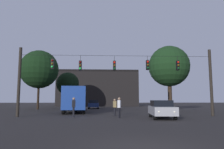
{
  "coord_description": "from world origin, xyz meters",
  "views": [
    {
      "loc": [
        -1.47,
        -6.95,
        1.57
      ],
      "look_at": [
        -0.3,
        17.35,
        4.45
      ],
      "focal_mm": 34.23,
      "sensor_mm": 36.0,
      "label": 1
    }
  ],
  "objects_px": {
    "city_bus": "(76,97)",
    "car_near_right": "(162,109)",
    "tree_left_silhouette": "(39,69)",
    "tree_behind_building": "(169,66)",
    "pedestrian_crossing_left": "(115,106)",
    "car_far_left": "(94,104)",
    "pedestrian_crossing_right": "(74,106)",
    "tree_right_far": "(68,84)",
    "pedestrian_crossing_center": "(119,106)"
  },
  "relations": [
    {
      "from": "pedestrian_crossing_left",
      "to": "tree_left_silhouette",
      "type": "bearing_deg",
      "value": 128.51
    },
    {
      "from": "car_near_right",
      "to": "tree_behind_building",
      "type": "bearing_deg",
      "value": 68.48
    },
    {
      "from": "city_bus",
      "to": "pedestrian_crossing_right",
      "type": "height_order",
      "value": "city_bus"
    },
    {
      "from": "car_near_right",
      "to": "car_far_left",
      "type": "bearing_deg",
      "value": 108.04
    },
    {
      "from": "car_far_left",
      "to": "tree_right_far",
      "type": "height_order",
      "value": "tree_right_far"
    },
    {
      "from": "pedestrian_crossing_right",
      "to": "tree_left_silhouette",
      "type": "height_order",
      "value": "tree_left_silhouette"
    },
    {
      "from": "tree_left_silhouette",
      "to": "tree_right_far",
      "type": "distance_m",
      "value": 7.31
    },
    {
      "from": "car_far_left",
      "to": "pedestrian_crossing_right",
      "type": "relative_size",
      "value": 2.45
    },
    {
      "from": "tree_left_silhouette",
      "to": "tree_behind_building",
      "type": "height_order",
      "value": "tree_left_silhouette"
    },
    {
      "from": "pedestrian_crossing_left",
      "to": "tree_behind_building",
      "type": "bearing_deg",
      "value": 44.4
    },
    {
      "from": "tree_behind_building",
      "to": "pedestrian_crossing_left",
      "type": "bearing_deg",
      "value": -135.6
    },
    {
      "from": "pedestrian_crossing_center",
      "to": "tree_left_silhouette",
      "type": "bearing_deg",
      "value": 125.14
    },
    {
      "from": "pedestrian_crossing_center",
      "to": "tree_behind_building",
      "type": "xyz_separation_m",
      "value": [
        7.81,
        10.19,
        5.17
      ]
    },
    {
      "from": "car_near_right",
      "to": "car_far_left",
      "type": "xyz_separation_m",
      "value": [
        -6.5,
        19.96,
        0.0
      ]
    },
    {
      "from": "city_bus",
      "to": "car_far_left",
      "type": "height_order",
      "value": "city_bus"
    },
    {
      "from": "tree_right_far",
      "to": "tree_behind_building",
      "type": "bearing_deg",
      "value": -38.58
    },
    {
      "from": "pedestrian_crossing_left",
      "to": "tree_left_silhouette",
      "type": "distance_m",
      "value": 19.6
    },
    {
      "from": "tree_behind_building",
      "to": "pedestrian_crossing_right",
      "type": "bearing_deg",
      "value": -142.08
    },
    {
      "from": "city_bus",
      "to": "car_near_right",
      "type": "height_order",
      "value": "city_bus"
    },
    {
      "from": "pedestrian_crossing_right",
      "to": "tree_left_silhouette",
      "type": "xyz_separation_m",
      "value": [
        -7.88,
        16.04,
        5.57
      ]
    },
    {
      "from": "pedestrian_crossing_left",
      "to": "tree_right_far",
      "type": "distance_m",
      "value": 22.39
    },
    {
      "from": "pedestrian_crossing_left",
      "to": "pedestrian_crossing_right",
      "type": "distance_m",
      "value": 4.04
    },
    {
      "from": "city_bus",
      "to": "pedestrian_crossing_left",
      "type": "distance_m",
      "value": 8.25
    },
    {
      "from": "pedestrian_crossing_left",
      "to": "tree_right_far",
      "type": "relative_size",
      "value": 0.24
    },
    {
      "from": "city_bus",
      "to": "pedestrian_crossing_center",
      "type": "height_order",
      "value": "city_bus"
    },
    {
      "from": "pedestrian_crossing_left",
      "to": "pedestrian_crossing_center",
      "type": "height_order",
      "value": "pedestrian_crossing_center"
    },
    {
      "from": "car_far_left",
      "to": "pedestrian_crossing_left",
      "type": "xyz_separation_m",
      "value": [
        2.67,
        -17.11,
        0.14
      ]
    },
    {
      "from": "car_far_left",
      "to": "pedestrian_crossing_right",
      "type": "height_order",
      "value": "pedestrian_crossing_right"
    },
    {
      "from": "city_bus",
      "to": "tree_behind_building",
      "type": "xyz_separation_m",
      "value": [
        12.69,
        1.13,
        4.31
      ]
    },
    {
      "from": "pedestrian_crossing_center",
      "to": "pedestrian_crossing_right",
      "type": "distance_m",
      "value": 4.17
    },
    {
      "from": "city_bus",
      "to": "tree_left_silhouette",
      "type": "bearing_deg",
      "value": 131.75
    },
    {
      "from": "city_bus",
      "to": "tree_right_far",
      "type": "xyz_separation_m",
      "value": [
        -3.26,
        13.85,
        2.79
      ]
    },
    {
      "from": "pedestrian_crossing_right",
      "to": "tree_behind_building",
      "type": "xyz_separation_m",
      "value": [
        11.88,
        9.25,
        5.17
      ]
    },
    {
      "from": "city_bus",
      "to": "tree_left_silhouette",
      "type": "relative_size",
      "value": 1.14
    },
    {
      "from": "car_near_right",
      "to": "tree_left_silhouette",
      "type": "xyz_separation_m",
      "value": [
        -15.52,
        17.54,
        5.78
      ]
    },
    {
      "from": "tree_left_silhouette",
      "to": "tree_behind_building",
      "type": "relative_size",
      "value": 1.08
    },
    {
      "from": "pedestrian_crossing_center",
      "to": "pedestrian_crossing_right",
      "type": "relative_size",
      "value": 1.0
    },
    {
      "from": "tree_right_far",
      "to": "city_bus",
      "type": "bearing_deg",
      "value": -76.77
    },
    {
      "from": "car_near_right",
      "to": "car_far_left",
      "type": "distance_m",
      "value": 21.0
    },
    {
      "from": "car_far_left",
      "to": "tree_left_silhouette",
      "type": "relative_size",
      "value": 0.45
    },
    {
      "from": "car_near_right",
      "to": "car_far_left",
      "type": "relative_size",
      "value": 1.03
    },
    {
      "from": "car_near_right",
      "to": "pedestrian_crossing_left",
      "type": "xyz_separation_m",
      "value": [
        -3.83,
        2.85,
        0.14
      ]
    },
    {
      "from": "car_near_right",
      "to": "pedestrian_crossing_center",
      "type": "relative_size",
      "value": 2.52
    },
    {
      "from": "car_near_right",
      "to": "tree_right_far",
      "type": "height_order",
      "value": "tree_right_far"
    },
    {
      "from": "pedestrian_crossing_left",
      "to": "pedestrian_crossing_right",
      "type": "relative_size",
      "value": 0.93
    },
    {
      "from": "pedestrian_crossing_right",
      "to": "tree_behind_building",
      "type": "distance_m",
      "value": 15.92
    },
    {
      "from": "car_near_right",
      "to": "pedestrian_crossing_center",
      "type": "distance_m",
      "value": 3.62
    },
    {
      "from": "pedestrian_crossing_right",
      "to": "tree_right_far",
      "type": "height_order",
      "value": "tree_right_far"
    },
    {
      "from": "car_far_left",
      "to": "tree_left_silhouette",
      "type": "height_order",
      "value": "tree_left_silhouette"
    },
    {
      "from": "pedestrian_crossing_left",
      "to": "tree_behind_building",
      "type": "xyz_separation_m",
      "value": [
        8.07,
        7.9,
        5.24
      ]
    }
  ]
}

